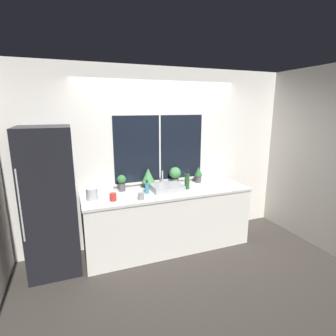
{
  "coord_description": "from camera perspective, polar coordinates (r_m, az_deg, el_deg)",
  "views": [
    {
      "loc": [
        -1.32,
        -3.1,
        2.11
      ],
      "look_at": [
        -0.0,
        0.33,
        1.25
      ],
      "focal_mm": 28.0,
      "sensor_mm": 36.0,
      "label": 1
    }
  ],
  "objects": [
    {
      "name": "ground_plane",
      "position": [
        3.98,
        1.85,
        -18.95
      ],
      "size": [
        14.0,
        14.0,
        0.0
      ],
      "primitive_type": "plane",
      "color": "#38332D"
    },
    {
      "name": "wall_back",
      "position": [
        4.13,
        -1.95,
        2.48
      ],
      "size": [
        8.0,
        0.09,
        2.7
      ],
      "color": "silver",
      "rests_on": "ground_plane"
    },
    {
      "name": "wall_left",
      "position": [
        4.75,
        -31.18,
        1.97
      ],
      "size": [
        0.06,
        7.0,
        2.7
      ],
      "color": "silver",
      "rests_on": "ground_plane"
    },
    {
      "name": "wall_right",
      "position": [
        5.84,
        16.23,
        5.07
      ],
      "size": [
        0.06,
        7.0,
        2.7
      ],
      "color": "silver",
      "rests_on": "ground_plane"
    },
    {
      "name": "counter",
      "position": [
        4.03,
        0.04,
        -11.15
      ],
      "size": [
        2.47,
        0.69,
        0.9
      ],
      "color": "white",
      "rests_on": "ground_plane"
    },
    {
      "name": "refrigerator",
      "position": [
        3.68,
        -24.26,
        -6.56
      ],
      "size": [
        0.62,
        0.7,
        1.89
      ],
      "color": "black",
      "rests_on": "ground_plane"
    },
    {
      "name": "sink",
      "position": [
        3.89,
        -0.23,
        -4.27
      ],
      "size": [
        0.45,
        0.39,
        0.26
      ],
      "color": "#ADADB2",
      "rests_on": "counter"
    },
    {
      "name": "potted_plant_far_left",
      "position": [
        3.91,
        -10.05,
        -3.01
      ],
      "size": [
        0.13,
        0.13,
        0.24
      ],
      "color": "#4C4C51",
      "rests_on": "counter"
    },
    {
      "name": "potted_plant_center_left",
      "position": [
        3.99,
        -4.33,
        -1.81
      ],
      "size": [
        0.2,
        0.2,
        0.31
      ],
      "color": "#4C4C51",
      "rests_on": "counter"
    },
    {
      "name": "potted_plant_center_right",
      "position": [
        4.13,
        1.56,
        -1.44
      ],
      "size": [
        0.18,
        0.18,
        0.29
      ],
      "color": "#4C4C51",
      "rests_on": "counter"
    },
    {
      "name": "potted_plant_far_right",
      "position": [
        4.31,
        6.64,
        -1.18
      ],
      "size": [
        0.13,
        0.13,
        0.26
      ],
      "color": "#4C4C51",
      "rests_on": "counter"
    },
    {
      "name": "soap_bottle",
      "position": [
        3.76,
        -4.6,
        -4.3
      ],
      "size": [
        0.06,
        0.06,
        0.2
      ],
      "color": "teal",
      "rests_on": "counter"
    },
    {
      "name": "bottle_tall",
      "position": [
        3.95,
        4.17,
        -2.79
      ],
      "size": [
        0.07,
        0.07,
        0.3
      ],
      "color": "#235128",
      "rests_on": "counter"
    },
    {
      "name": "mug_red",
      "position": [
        3.55,
        -11.89,
        -6.19
      ],
      "size": [
        0.09,
        0.09,
        0.1
      ],
      "color": "#B72D28",
      "rests_on": "counter"
    },
    {
      "name": "mug_grey",
      "position": [
        3.53,
        -5.87,
        -6.14
      ],
      "size": [
        0.08,
        0.08,
        0.09
      ],
      "color": "gray",
      "rests_on": "counter"
    },
    {
      "name": "kettle",
      "position": [
        3.66,
        -16.22,
        -5.34
      ],
      "size": [
        0.15,
        0.15,
        0.17
      ],
      "color": "#B2B2B7",
      "rests_on": "counter"
    }
  ]
}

